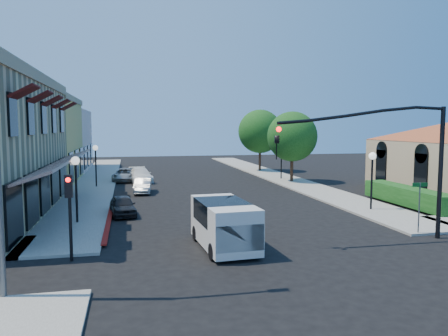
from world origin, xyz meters
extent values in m
plane|color=black|center=(0.00, 0.00, 0.00)|extent=(120.00, 120.00, 0.00)
cube|color=gray|center=(-8.75, 27.00, 0.06)|extent=(3.50, 50.00, 0.12)
cube|color=gray|center=(8.75, 27.00, 0.06)|extent=(3.50, 50.00, 0.12)
cube|color=maroon|center=(-6.90, 8.00, 0.00)|extent=(0.25, 10.00, 0.06)
cube|color=tan|center=(-10.65, 11.00, 7.80)|extent=(0.50, 18.20, 0.60)
cube|color=#561416|center=(-9.60, 11.00, 3.05)|extent=(1.75, 17.00, 0.67)
cube|color=#460F0E|center=(-9.95, 4.00, 6.55)|extent=(1.02, 1.50, 0.60)
cube|color=#460F0E|center=(-9.95, 7.40, 6.55)|extent=(1.02, 1.50, 0.60)
cube|color=#460F0E|center=(-9.95, 10.80, 6.55)|extent=(1.02, 1.50, 0.60)
cube|color=#460F0E|center=(-9.95, 14.20, 6.55)|extent=(1.02, 1.50, 0.60)
cube|color=#460F0E|center=(-9.95, 17.60, 6.55)|extent=(1.02, 1.50, 0.60)
cube|color=black|center=(-10.45, 3.50, 1.60)|extent=(0.12, 2.60, 2.60)
cube|color=black|center=(-10.45, 6.90, 1.60)|extent=(0.12, 2.60, 2.60)
cube|color=black|center=(-10.45, 10.30, 1.60)|extent=(0.12, 2.60, 2.60)
cube|color=black|center=(-10.45, 13.70, 1.60)|extent=(0.12, 2.60, 2.60)
cube|color=black|center=(-10.45, 17.10, 1.60)|extent=(0.12, 2.60, 2.60)
cube|color=#D4C15F|center=(-15.50, 26.00, 3.80)|extent=(10.00, 12.00, 7.60)
cube|color=beige|center=(-15.50, 38.00, 3.50)|extent=(10.00, 12.00, 7.00)
cube|color=black|center=(14.45, 11.50, 1.80)|extent=(0.12, 1.40, 2.80)
cube|color=black|center=(14.45, 16.50, 1.80)|extent=(0.12, 1.40, 2.80)
cube|color=#134514|center=(11.70, 9.00, 0.00)|extent=(1.40, 8.00, 1.10)
cylinder|color=#352015|center=(8.80, 22.00, 1.05)|extent=(0.28, 0.28, 2.10)
sphere|color=#134514|center=(8.80, 22.00, 4.20)|extent=(4.56, 4.56, 4.56)
cylinder|color=#352015|center=(8.80, 32.00, 1.14)|extent=(0.28, 0.28, 2.27)
sphere|color=#134514|center=(8.80, 32.00, 4.55)|extent=(4.94, 4.94, 4.94)
cylinder|color=black|center=(8.00, 1.50, 3.00)|extent=(0.20, 0.20, 6.00)
cylinder|color=black|center=(4.10, 1.50, 5.60)|extent=(7.80, 0.14, 0.14)
imported|color=black|center=(0.20, 1.50, 4.70)|extent=(0.20, 0.16, 1.00)
sphere|color=#FF0C0C|center=(0.20, 1.32, 5.00)|extent=(0.22, 0.22, 0.22)
cylinder|color=black|center=(-8.00, 1.50, 1.50)|extent=(0.12, 0.12, 3.00)
cube|color=black|center=(-8.00, 1.35, 2.90)|extent=(0.28, 0.22, 0.85)
sphere|color=#FF0C0C|center=(-8.00, 1.23, 3.15)|extent=(0.18, 0.18, 0.18)
cylinder|color=#595B5E|center=(7.50, 2.20, 1.25)|extent=(0.06, 0.06, 2.50)
cube|color=#0C591E|center=(7.50, 2.20, 2.40)|extent=(0.80, 0.04, 0.18)
cylinder|color=black|center=(-8.50, 8.00, 1.60)|extent=(0.12, 0.12, 3.20)
sphere|color=white|center=(-8.50, 8.00, 3.35)|extent=(0.44, 0.44, 0.44)
cylinder|color=black|center=(-8.50, 22.00, 1.60)|extent=(0.12, 0.12, 3.20)
sphere|color=white|center=(-8.50, 22.00, 3.35)|extent=(0.44, 0.44, 0.44)
cylinder|color=black|center=(8.50, 8.00, 1.60)|extent=(0.12, 0.12, 3.20)
sphere|color=white|center=(8.50, 8.00, 3.35)|extent=(0.44, 0.44, 0.44)
cylinder|color=black|center=(8.50, 24.00, 1.60)|extent=(0.12, 0.12, 3.20)
sphere|color=white|center=(8.50, 24.00, 3.35)|extent=(0.44, 0.44, 0.44)
cube|color=silver|center=(-1.93, 2.00, 1.06)|extent=(2.20, 4.56, 1.82)
cube|color=silver|center=(-1.81, 0.08, 0.96)|extent=(1.90, 0.72, 1.01)
cube|color=black|center=(-1.84, 0.44, 1.47)|extent=(1.72, 0.21, 0.91)
cube|color=black|center=(-1.95, 2.30, 1.52)|extent=(2.10, 2.74, 0.91)
cylinder|color=black|center=(-2.70, 0.43, 0.33)|extent=(0.29, 0.68, 0.67)
cylinder|color=black|center=(-2.89, 3.46, 0.33)|extent=(0.29, 0.68, 0.67)
cylinder|color=black|center=(-0.98, 0.54, 0.33)|extent=(0.29, 0.68, 0.67)
cylinder|color=black|center=(-1.17, 3.57, 0.33)|extent=(0.29, 0.68, 0.67)
imported|color=black|center=(-6.20, 9.91, 0.56)|extent=(1.71, 3.45, 1.13)
imported|color=#BABEC0|center=(-4.80, 18.26, 0.58)|extent=(1.50, 3.59, 1.15)
imported|color=white|center=(-4.80, 25.00, 0.65)|extent=(2.36, 4.66, 1.30)
imported|color=gray|center=(-6.20, 26.00, 0.60)|extent=(2.48, 4.52, 1.20)
camera|label=1|loc=(-5.77, -15.60, 5.12)|focal=35.00mm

